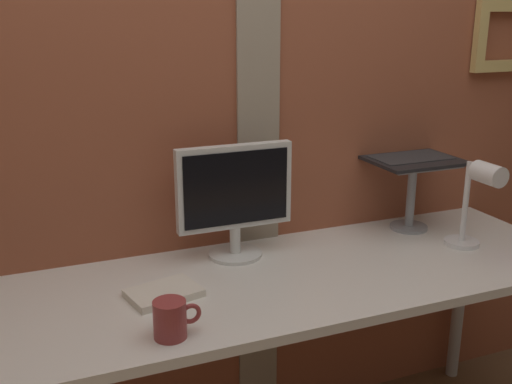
{
  "coord_description": "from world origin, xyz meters",
  "views": [
    {
      "loc": [
        -0.67,
        -1.54,
        1.54
      ],
      "look_at": [
        0.0,
        0.11,
        1.01
      ],
      "focal_mm": 41.99,
      "sensor_mm": 36.0,
      "label": 1
    }
  ],
  "objects_px": {
    "desk_lamp": "(478,196)",
    "laptop": "(403,142)",
    "monitor": "(235,194)",
    "coffee_mug": "(171,319)"
  },
  "relations": [
    {
      "from": "desk_lamp",
      "to": "laptop",
      "type": "bearing_deg",
      "value": 102.53
    },
    {
      "from": "monitor",
      "to": "desk_lamp",
      "type": "height_order",
      "value": "monitor"
    },
    {
      "from": "laptop",
      "to": "desk_lamp",
      "type": "xyz_separation_m",
      "value": [
        0.07,
        -0.33,
        -0.12
      ]
    },
    {
      "from": "desk_lamp",
      "to": "coffee_mug",
      "type": "xyz_separation_m",
      "value": [
        -1.1,
        -0.17,
        -0.14
      ]
    },
    {
      "from": "laptop",
      "to": "desk_lamp",
      "type": "distance_m",
      "value": 0.36
    },
    {
      "from": "laptop",
      "to": "desk_lamp",
      "type": "bearing_deg",
      "value": -77.47
    },
    {
      "from": "laptop",
      "to": "coffee_mug",
      "type": "xyz_separation_m",
      "value": [
        -1.03,
        -0.5,
        -0.27
      ]
    },
    {
      "from": "coffee_mug",
      "to": "monitor",
      "type": "bearing_deg",
      "value": 52.57
    },
    {
      "from": "desk_lamp",
      "to": "monitor",
      "type": "bearing_deg",
      "value": 161.43
    },
    {
      "from": "monitor",
      "to": "coffee_mug",
      "type": "xyz_separation_m",
      "value": [
        -0.33,
        -0.43,
        -0.17
      ]
    }
  ]
}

